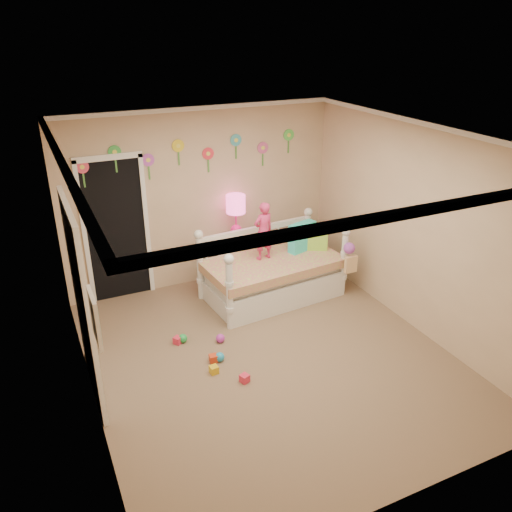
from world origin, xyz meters
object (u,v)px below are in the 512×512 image
daybed (272,263)px  nightstand (237,257)px  child (263,231)px  table_lamp (236,209)px

daybed → nightstand: (-0.24, 0.72, -0.16)m
child → daybed: bearing=131.7°
table_lamp → nightstand: bearing=0.0°
daybed → table_lamp: 0.98m
nightstand → table_lamp: size_ratio=1.15×
table_lamp → child: bearing=-77.5°
daybed → child: (-0.10, 0.08, 0.47)m
table_lamp → daybed: bearing=-71.3°
daybed → nightstand: daybed is taller
nightstand → table_lamp: table_lamp is taller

